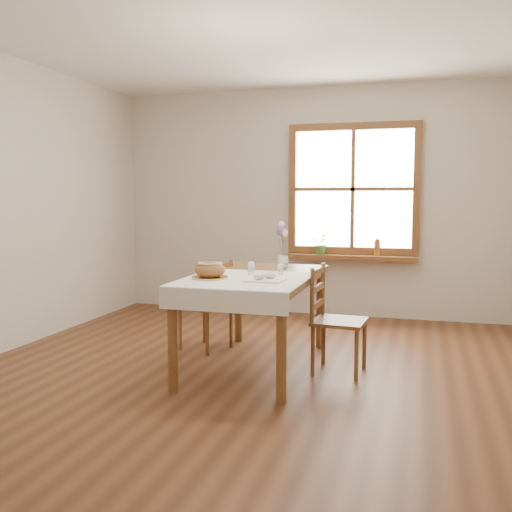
% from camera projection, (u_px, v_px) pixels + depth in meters
% --- Properties ---
extents(ground, '(5.00, 5.00, 0.00)m').
position_uv_depth(ground, '(245.00, 378.00, 4.32)').
color(ground, brown).
rests_on(ground, ground).
extents(room_walls, '(4.60, 5.10, 2.65)m').
position_uv_depth(room_walls, '(244.00, 150.00, 4.14)').
color(room_walls, beige).
rests_on(room_walls, ground).
extents(window, '(1.46, 0.08, 1.46)m').
position_uv_depth(window, '(353.00, 189.00, 6.38)').
color(window, brown).
rests_on(window, ground).
extents(window_sill, '(1.46, 0.20, 0.05)m').
position_uv_depth(window_sill, '(351.00, 257.00, 6.40)').
color(window_sill, brown).
rests_on(window_sill, ground).
extents(dining_table, '(0.90, 1.60, 0.75)m').
position_uv_depth(dining_table, '(256.00, 285.00, 4.53)').
color(dining_table, brown).
rests_on(dining_table, ground).
extents(table_linen, '(0.91, 0.99, 0.01)m').
position_uv_depth(table_linen, '(245.00, 279.00, 4.23)').
color(table_linen, white).
rests_on(table_linen, dining_table).
extents(chair_left, '(0.50, 0.49, 0.81)m').
position_uv_depth(chair_left, '(206.00, 305.00, 5.10)').
color(chair_left, brown).
rests_on(chair_left, ground).
extents(chair_right, '(0.44, 0.42, 0.84)m').
position_uv_depth(chair_right, '(340.00, 320.00, 4.41)').
color(chair_right, brown).
rests_on(chair_right, ground).
extents(bread_plate, '(0.34, 0.34, 0.01)m').
position_uv_depth(bread_plate, '(210.00, 278.00, 4.25)').
color(bread_plate, white).
rests_on(bread_plate, table_linen).
extents(bread_loaf, '(0.23, 0.23, 0.13)m').
position_uv_depth(bread_loaf, '(210.00, 268.00, 4.24)').
color(bread_loaf, '#945E34').
rests_on(bread_loaf, bread_plate).
extents(egg_napkin, '(0.28, 0.24, 0.01)m').
position_uv_depth(egg_napkin, '(265.00, 280.00, 4.13)').
color(egg_napkin, white).
rests_on(egg_napkin, table_linen).
extents(eggs, '(0.22, 0.20, 0.05)m').
position_uv_depth(eggs, '(265.00, 276.00, 4.13)').
color(eggs, white).
rests_on(eggs, egg_napkin).
extents(salt_shaker, '(0.07, 0.07, 0.10)m').
position_uv_depth(salt_shaker, '(251.00, 268.00, 4.47)').
color(salt_shaker, white).
rests_on(salt_shaker, table_linen).
extents(pepper_shaker, '(0.06, 0.06, 0.09)m').
position_uv_depth(pepper_shaker, '(280.00, 269.00, 4.47)').
color(pepper_shaker, white).
rests_on(pepper_shaker, table_linen).
extents(flower_vase, '(0.11, 0.11, 0.10)m').
position_uv_depth(flower_vase, '(283.00, 263.00, 4.93)').
color(flower_vase, white).
rests_on(flower_vase, dining_table).
extents(lavender_bouquet, '(0.16, 0.16, 0.29)m').
position_uv_depth(lavender_bouquet, '(283.00, 240.00, 4.91)').
color(lavender_bouquet, '#6E5394').
rests_on(lavender_bouquet, flower_vase).
extents(potted_plant, '(0.27, 0.29, 0.18)m').
position_uv_depth(potted_plant, '(322.00, 246.00, 6.48)').
color(potted_plant, '#417A31').
rests_on(potted_plant, window_sill).
extents(amber_bottle, '(0.08, 0.08, 0.19)m').
position_uv_depth(amber_bottle, '(377.00, 247.00, 6.30)').
color(amber_bottle, '#A85D1F').
rests_on(amber_bottle, window_sill).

